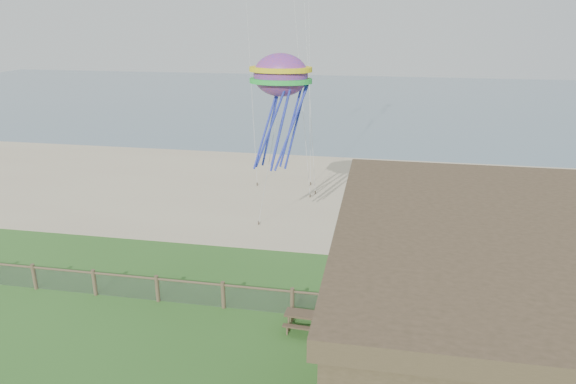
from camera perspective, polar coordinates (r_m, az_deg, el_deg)
name	(u,v)px	position (r m, az deg, el deg)	size (l,w,h in m)	color
sand_beach	(290,191)	(37.00, 0.22, 0.14)	(72.00, 20.00, 0.02)	tan
ocean	(342,100)	(79.62, 5.98, 10.17)	(160.00, 68.00, 0.02)	slate
chainlink_fence	(223,296)	(22.56, -7.20, -11.45)	(36.20, 0.20, 1.25)	brown
motel_deck	(555,351)	(22.05, 27.53, -15.36)	(15.00, 2.00, 0.50)	#4F3E2D
picnic_table	(305,323)	(21.09, 1.95, -14.29)	(1.62, 1.23, 0.69)	#4F3E2D
octopus_kite	(281,109)	(25.71, -0.80, 9.24)	(3.10, 2.19, 6.38)	#DE4623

